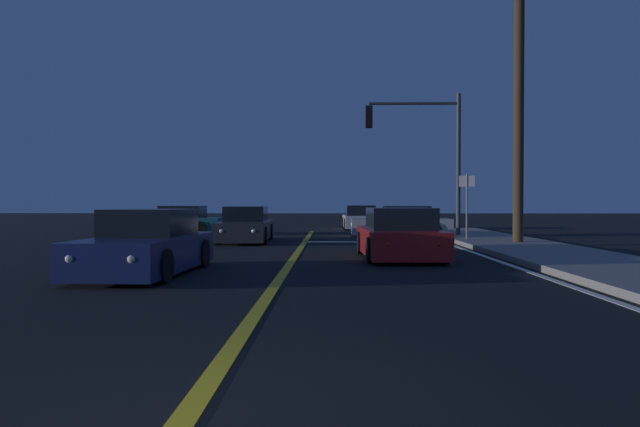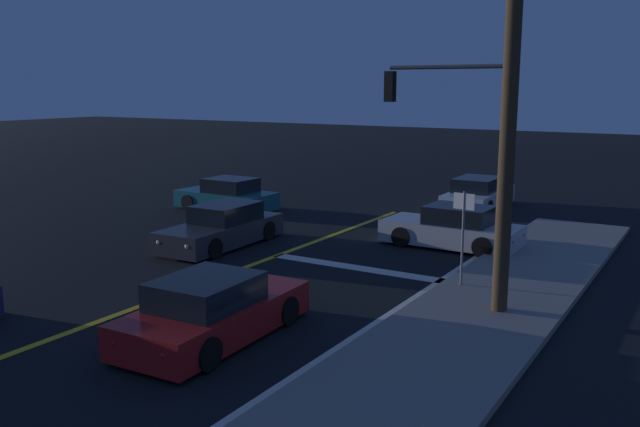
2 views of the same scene
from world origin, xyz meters
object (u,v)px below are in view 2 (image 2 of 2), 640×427
utility_pole_right (511,69)px  car_distant_tail_white (478,195)px  traffic_signal_near_right (464,124)px  car_following_oncoming_red (213,311)px  car_parked_curb_teal (227,196)px  car_lead_oncoming_charcoal (222,228)px  street_sign_corner (463,224)px  car_far_approaching_silver (453,229)px

utility_pole_right → car_distant_tail_white: bearing=110.3°
car_distant_tail_white → traffic_signal_near_right: (2.27, -8.57, 3.41)m
car_following_oncoming_red → car_distant_tail_white: 17.19m
car_parked_curb_teal → car_lead_oncoming_charcoal: same height
car_lead_oncoming_charcoal → street_sign_corner: bearing=173.6°
car_far_approaching_silver → utility_pole_right: size_ratio=0.42×
utility_pole_right → street_sign_corner: size_ratio=4.16×
car_far_approaching_silver → utility_pole_right: bearing=-149.5°
car_following_oncoming_red → traffic_signal_near_right: size_ratio=0.75×
car_following_oncoming_red → car_parked_curb_teal: size_ratio=1.06×
car_lead_oncoming_charcoal → car_far_approaching_silver: 7.37m
traffic_signal_near_right → utility_pole_right: utility_pole_right is taller
car_parked_curb_teal → street_sign_corner: 13.43m
car_lead_oncoming_charcoal → car_far_approaching_silver: (6.38, 3.68, -0.00)m
traffic_signal_near_right → street_sign_corner: bearing=110.8°
car_lead_oncoming_charcoal → car_parked_curb_teal: bearing=-54.2°
car_parked_curb_teal → car_far_approaching_silver: size_ratio=0.96×
car_far_approaching_silver → car_distant_tail_white: (-1.51, 7.03, 0.00)m
car_parked_curb_teal → street_sign_corner: (12.11, -5.72, 1.11)m
car_lead_oncoming_charcoal → car_far_approaching_silver: bearing=-151.8°
car_far_approaching_silver → utility_pole_right: 8.20m
car_following_oncoming_red → car_lead_oncoming_charcoal: 8.22m
traffic_signal_near_right → street_sign_corner: traffic_signal_near_right is taller
traffic_signal_near_right → car_far_approaching_silver: bearing=-63.5°
street_sign_corner → car_distant_tail_white: bearing=106.4°
car_following_oncoming_red → utility_pole_right: size_ratio=0.43×
car_far_approaching_silver → traffic_signal_near_right: size_ratio=0.73×
car_parked_curb_teal → traffic_signal_near_right: 11.92m
traffic_signal_near_right → utility_pole_right: 5.11m
car_far_approaching_silver → street_sign_corner: 4.84m
car_parked_curb_teal → car_lead_oncoming_charcoal: bearing=-141.3°
car_parked_curb_teal → car_far_approaching_silver: same height
car_following_oncoming_red → street_sign_corner: (3.15, 5.82, 1.11)m
car_lead_oncoming_charcoal → car_distant_tail_white: size_ratio=1.00×
car_following_oncoming_red → street_sign_corner: size_ratio=1.78×
car_distant_tail_white → traffic_signal_near_right: 9.50m
car_far_approaching_silver → traffic_signal_near_right: (0.77, -1.54, 3.41)m
car_following_oncoming_red → car_lead_oncoming_charcoal: same height
car_distant_tail_white → street_sign_corner: 11.90m
car_lead_oncoming_charcoal → utility_pole_right: size_ratio=0.45×
car_lead_oncoming_charcoal → street_sign_corner: 8.32m
car_following_oncoming_red → traffic_signal_near_right: (2.09, 8.62, 3.41)m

